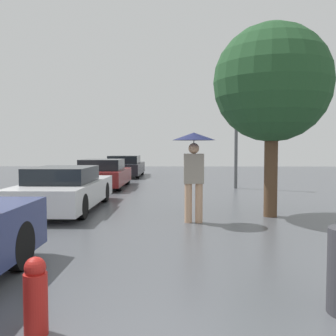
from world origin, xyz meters
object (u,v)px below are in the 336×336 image
object	(u,v)px
street_lamp	(236,120)
fire_hydrant	(36,296)
parked_car_second	(65,189)
pedestrian	(194,156)
parked_car_third	(103,174)
parked_car_farthest	(125,167)
tree	(272,84)

from	to	relation	value
street_lamp	fire_hydrant	distance (m)	12.46
street_lamp	parked_car_second	bearing A→B (deg)	-135.50
parked_car_second	street_lamp	bearing A→B (deg)	44.50
pedestrian	fire_hydrant	distance (m)	5.24
pedestrian	street_lamp	world-z (taller)	street_lamp
parked_car_third	parked_car_farthest	distance (m)	5.86
pedestrian	parked_car_second	size ratio (longest dim) A/B	0.44
tree	street_lamp	distance (m)	6.09
tree	fire_hydrant	world-z (taller)	tree
pedestrian	parked_car_second	world-z (taller)	pedestrian
parked_car_farthest	parked_car_third	bearing A→B (deg)	-90.91
fire_hydrant	pedestrian	bearing A→B (deg)	71.88
parked_car_second	parked_car_third	size ratio (longest dim) A/B	1.16
tree	fire_hydrant	distance (m)	7.12
parked_car_third	parked_car_farthest	world-z (taller)	parked_car_farthest
parked_car_second	fire_hydrant	bearing A→B (deg)	-75.60
parked_car_farthest	fire_hydrant	distance (m)	17.77
parked_car_third	parked_car_farthest	bearing A→B (deg)	89.09
parked_car_third	parked_car_farthest	size ratio (longest dim) A/B	0.89
parked_car_second	street_lamp	size ratio (longest dim) A/B	0.95
parked_car_third	parked_car_second	bearing A→B (deg)	-89.55
street_lamp	fire_hydrant	xyz separation A→B (m)	(-3.59, -11.69, -2.38)
pedestrian	parked_car_farthest	size ratio (longest dim) A/B	0.45
tree	street_lamp	size ratio (longest dim) A/B	0.96
parked_car_third	pedestrian	bearing A→B (deg)	-64.59
pedestrian	fire_hydrant	bearing A→B (deg)	-108.12
parked_car_second	fire_hydrant	distance (m)	6.73
tree	pedestrian	bearing A→B (deg)	-157.95
tree	fire_hydrant	xyz separation A→B (m)	(-3.42, -5.61, -2.74)
pedestrian	parked_car_third	distance (m)	7.76
street_lamp	fire_hydrant	size ratio (longest dim) A/B	6.82
pedestrian	parked_car_farthest	bearing A→B (deg)	104.07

